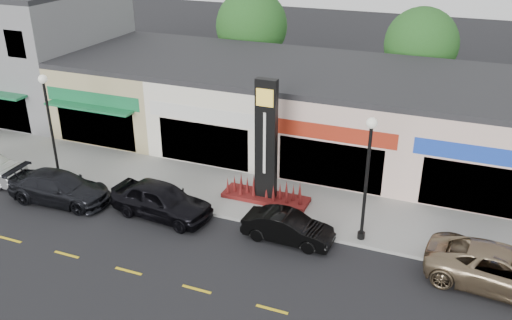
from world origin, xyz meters
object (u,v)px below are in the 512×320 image
object	(u,v)px
pylon_sign	(266,159)
car_black_conv	(288,227)
car_gold_suv	(503,269)
car_black_sedan	(161,200)
car_dark_sedan	(60,188)
lamp_west_near	(49,116)
lamp_east_near	(368,168)

from	to	relation	value
pylon_sign	car_black_conv	distance (m)	3.84
pylon_sign	car_gold_suv	world-z (taller)	pylon_sign
pylon_sign	car_black_sedan	world-z (taller)	pylon_sign
car_black_conv	car_black_sedan	bearing A→B (deg)	93.78
car_black_conv	pylon_sign	bearing A→B (deg)	38.41
car_dark_sedan	car_gold_suv	xyz separation A→B (m)	(19.72, 0.85, 0.04)
pylon_sign	car_black_conv	world-z (taller)	pylon_sign
car_black_sedan	car_gold_suv	world-z (taller)	car_black_sedan
car_black_sedan	pylon_sign	bearing A→B (deg)	-47.66
lamp_west_near	car_gold_suv	size ratio (longest dim) A/B	0.98
lamp_west_near	lamp_east_near	bearing A→B (deg)	0.00
lamp_west_near	car_black_conv	bearing A→B (deg)	-4.78
lamp_west_near	car_black_sedan	bearing A→B (deg)	-10.54
pylon_sign	car_dark_sedan	size ratio (longest dim) A/B	1.18
car_black_sedan	car_gold_suv	xyz separation A→B (m)	(14.45, 0.23, -0.05)
lamp_east_near	car_gold_suv	xyz separation A→B (m)	(5.48, -1.08, -2.70)
car_gold_suv	lamp_west_near	bearing A→B (deg)	92.59
pylon_sign	car_black_sedan	size ratio (longest dim) A/B	1.24
lamp_east_near	car_black_sedan	size ratio (longest dim) A/B	1.13
car_black_sedan	car_black_conv	xyz separation A→B (m)	(6.04, 0.21, -0.19)
lamp_east_near	lamp_west_near	bearing A→B (deg)	180.00
lamp_east_near	car_gold_suv	size ratio (longest dim) A/B	0.98
lamp_east_near	pylon_sign	world-z (taller)	pylon_sign
car_black_conv	lamp_west_near	bearing A→B (deg)	86.97
car_black_conv	car_gold_suv	world-z (taller)	car_gold_suv
pylon_sign	lamp_east_near	bearing A→B (deg)	-18.75
pylon_sign	car_gold_suv	distance (m)	10.95
lamp_west_near	pylon_sign	distance (m)	11.19
lamp_east_near	car_black_sedan	bearing A→B (deg)	-171.70
car_black_conv	car_gold_suv	size ratio (longest dim) A/B	0.70
lamp_west_near	lamp_east_near	world-z (taller)	same
lamp_west_near	car_dark_sedan	xyz separation A→B (m)	(1.76, -1.93, -2.74)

